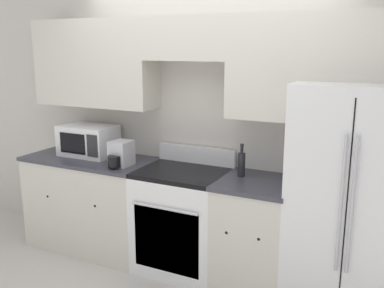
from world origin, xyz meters
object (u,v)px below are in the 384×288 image
at_px(bottle, 241,164).
at_px(refrigerator, 352,199).
at_px(microwave, 88,140).
at_px(oven_range, 183,220).

bearing_deg(bottle, refrigerator, 0.00).
distance_m(refrigerator, microwave, 2.51).
bearing_deg(refrigerator, microwave, 179.98).
bearing_deg(microwave, bottle, -0.04).
relative_size(refrigerator, bottle, 6.28).
relative_size(microwave, bottle, 1.95).
bearing_deg(bottle, oven_range, -172.43).
height_order(oven_range, bottle, bottle).
xyz_separation_m(oven_range, bottle, (0.52, 0.07, 0.57)).
height_order(refrigerator, bottle, refrigerator).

